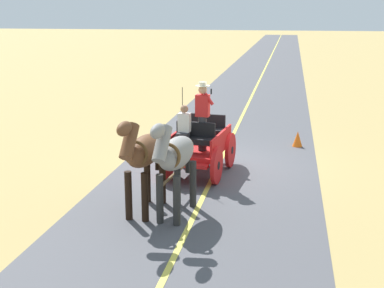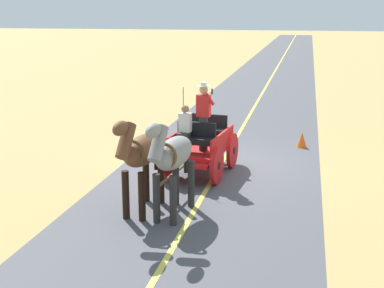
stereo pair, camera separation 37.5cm
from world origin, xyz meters
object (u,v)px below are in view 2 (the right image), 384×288
at_px(traffic_cone, 302,140).
at_px(horse_drawn_carriage, 201,144).
at_px(horse_off_side, 141,153).
at_px(horse_near_side, 172,156).

bearing_deg(traffic_cone, horse_drawn_carriage, 52.58).
relative_size(horse_off_side, traffic_cone, 4.42).
bearing_deg(traffic_cone, horse_near_side, 68.13).
distance_m(horse_drawn_carriage, traffic_cone, 4.31).
xyz_separation_m(horse_drawn_carriage, horse_off_side, (0.68, 2.97, 0.51)).
relative_size(horse_near_side, traffic_cone, 4.42).
relative_size(horse_drawn_carriage, traffic_cone, 9.03).
bearing_deg(horse_near_side, traffic_cone, -111.87).
bearing_deg(horse_off_side, horse_drawn_carriage, -102.98).
height_order(horse_off_side, traffic_cone, horse_off_side).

